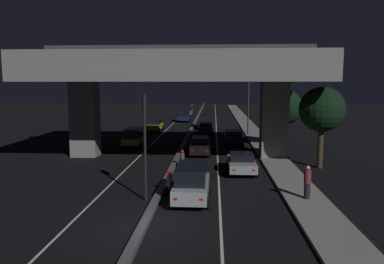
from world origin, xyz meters
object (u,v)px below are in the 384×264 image
Objects in this scene: traffic_light_left_of_median at (145,129)px; car_dark_blue_third_oncoming at (184,116)px; car_black_third at (200,145)px; car_grey_fourth_oncoming at (188,111)px; car_black_sixth at (205,121)px; motorcycle_white_filtering_near at (169,183)px; car_silver_lead at (192,182)px; motorcycle_black_filtering_mid at (182,160)px; car_dark_blue_fourth at (233,137)px; street_lamp at (245,99)px; car_silver_second at (242,163)px; car_dark_green_fifth at (206,128)px; motorcycle_blue_filtering_far at (187,146)px; car_taxi_yellow_second_oncoming at (154,126)px; pedestrian_on_sidewalk at (307,182)px; car_taxi_yellow_lead_oncoming at (134,136)px.

traffic_light_left_of_median is 41.80m from car_dark_blue_third_oncoming.
car_black_third is 1.10× the size of car_grey_fourth_oncoming.
motorcycle_white_filtering_near is at bearing 177.29° from car_black_sixth.
motorcycle_black_filtering_mid is (-1.18, 7.83, -0.42)m from car_silver_lead.
car_dark_blue_fourth is at bearing -9.72° from motorcycle_white_filtering_near.
street_lamp reaches higher than car_dark_blue_fourth.
car_silver_second is 0.91× the size of car_dark_blue_fourth.
car_dark_blue_third_oncoming is (-6.89, 22.25, 0.25)m from car_dark_blue_fourth.
car_dark_blue_fourth is 13.50m from car_black_sixth.
car_dark_blue_third_oncoming is at bearing 3.44° from motorcycle_black_filtering_mid.
car_silver_second is 1.03× the size of car_grey_fourth_oncoming.
motorcycle_white_filtering_near is at bearing 166.88° from car_dark_blue_fourth.
car_black_sixth is at bearing 1.46° from car_dark_green_fifth.
car_dark_green_fifth is 12.02m from motorcycle_blue_filtering_far.
car_black_third is 6.92m from car_dark_blue_fourth.
car_dark_blue_third_oncoming is at bearing 167.41° from car_taxi_yellow_second_oncoming.
car_dark_blue_third_oncoming is (-1.21, 41.68, -2.89)m from traffic_light_left_of_median.
street_lamp is at bearing 19.33° from car_grey_fourth_oncoming.
pedestrian_on_sidewalk is (6.24, -32.31, 0.07)m from car_black_sixth.
car_silver_second is 6.91m from motorcycle_white_filtering_near.
motorcycle_white_filtering_near is at bearing 4.07° from car_grey_fourth_oncoming.
traffic_light_left_of_median is 8.70m from motorcycle_black_filtering_mid.
car_silver_lead is at bearing -173.70° from motorcycle_blue_filtering_far.
car_silver_lead is 7.93m from motorcycle_black_filtering_mid.
car_dark_blue_third_oncoming is 33.84m from motorcycle_black_filtering_mid.
car_dark_green_fifth is 7.53m from car_taxi_yellow_second_oncoming.
car_taxi_yellow_lead_oncoming is 35.83m from car_grey_fourth_oncoming.
car_black_third is 1.05× the size of car_dark_green_fifth.
car_black_sixth is 2.59× the size of motorcycle_white_filtering_near.
motorcycle_blue_filtering_far is at bearing 4.05° from motorcycle_white_filtering_near.
traffic_light_left_of_median is 13.89m from car_black_third.
traffic_light_left_of_median reaches higher than car_dark_blue_fourth.
pedestrian_on_sidewalk reaches higher than car_dark_blue_fourth.
car_black_third is at bearing 23.70° from car_taxi_yellow_second_oncoming.
motorcycle_blue_filtering_far reaches higher than motorcycle_black_filtering_mid.
street_lamp reaches higher than car_black_sixth.
car_silver_second is (5.62, 6.62, -3.18)m from traffic_light_left_of_median.
car_black_third reaches higher than car_dark_blue_fourth.
pedestrian_on_sidewalk is (6.20, -13.11, 0.26)m from car_black_third.
car_dark_blue_third_oncoming is 0.99× the size of car_grey_fourth_oncoming.
motorcycle_blue_filtering_far is (0.11, 12.91, 0.02)m from motorcycle_white_filtering_near.
car_silver_second is at bearing -179.13° from car_dark_blue_fourth.
traffic_light_left_of_median is 1.44× the size of car_dark_blue_third_oncoming.
car_black_sixth is 1.19× the size of car_grey_fourth_oncoming.
car_silver_second is 2.33× the size of pedestrian_on_sidewalk.
car_dark_blue_fourth is at bearing 98.73° from pedestrian_on_sidewalk.
car_dark_blue_third_oncoming reaches higher than car_taxi_yellow_lead_oncoming.
car_silver_lead is 0.91× the size of car_dark_blue_fourth.
car_silver_lead is 0.98× the size of car_dark_green_fifth.
car_black_sixth is 31.16m from motorcycle_white_filtering_near.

